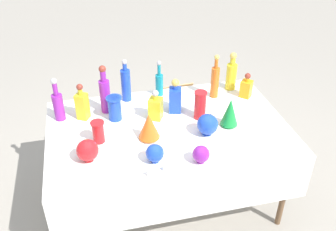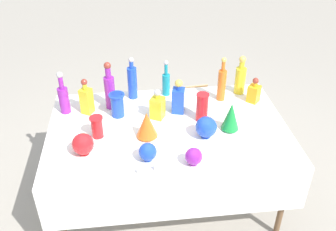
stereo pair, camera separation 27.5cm
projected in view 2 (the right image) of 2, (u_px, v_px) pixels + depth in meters
ground_plane at (168, 198)px, 3.23m from camera, size 40.00×40.00×0.00m
display_table at (169, 136)px, 2.81m from camera, size 1.79×1.14×0.76m
tall_bottle_0 at (64, 97)px, 2.91m from camera, size 0.08×0.08×0.35m
tall_bottle_1 at (110, 89)px, 2.95m from camera, size 0.08×0.08×0.40m
tall_bottle_2 at (166, 82)px, 3.15m from camera, size 0.06×0.06×0.32m
tall_bottle_3 at (132, 81)px, 3.09m from camera, size 0.08×0.08×0.37m
tall_bottle_4 at (222, 83)px, 3.06m from camera, size 0.07×0.07×0.38m
tall_bottle_5 at (240, 78)px, 3.16m from camera, size 0.09×0.09×0.34m
square_decanter_0 at (158, 106)px, 2.86m from camera, size 0.13×0.13×0.25m
square_decanter_1 at (179, 98)px, 2.92m from camera, size 0.12×0.12×0.29m
square_decanter_2 at (254, 92)px, 3.07m from camera, size 0.12×0.12×0.22m
square_decanter_3 at (86, 99)px, 2.91m from camera, size 0.11×0.11×0.30m
slender_vase_0 at (202, 107)px, 2.82m from camera, size 0.10×0.10×0.23m
slender_vase_1 at (117, 104)px, 2.88m from camera, size 0.12×0.12×0.19m
slender_vase_2 at (97, 126)px, 2.66m from camera, size 0.10×0.10×0.16m
fluted_vase_0 at (147, 125)px, 2.65m from camera, size 0.15×0.15×0.20m
fluted_vase_1 at (231, 116)px, 2.72m from camera, size 0.13×0.13×0.22m
round_bowl_0 at (148, 152)px, 2.46m from camera, size 0.12×0.12×0.13m
round_bowl_1 at (206, 127)px, 2.66m from camera, size 0.15×0.15×0.16m
round_bowl_2 at (83, 144)px, 2.50m from camera, size 0.15×0.15×0.16m
round_bowl_3 at (194, 156)px, 2.42m from camera, size 0.11×0.11×0.12m
price_tag_left at (158, 167)px, 2.40m from camera, size 0.05×0.02×0.04m
price_tag_center at (141, 171)px, 2.37m from camera, size 0.06×0.03×0.04m
cardboard_box_behind_left at (193, 111)px, 4.07m from camera, size 0.42×0.45×0.43m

